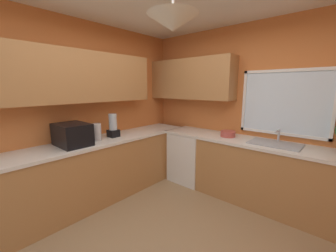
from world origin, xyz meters
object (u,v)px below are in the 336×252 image
object	(u,v)px
blender_appliance	(113,126)
kettle	(97,132)
sink_assembly	(275,144)
bowl	(228,134)
microwave	(72,134)
dishwasher	(190,157)

from	to	relation	value
blender_appliance	kettle	bearing A→B (deg)	-86.04
sink_assembly	bowl	world-z (taller)	sink_assembly
microwave	blender_appliance	xyz separation A→B (m)	(0.00, 0.63, 0.02)
kettle	bowl	xyz separation A→B (m)	(1.32, 1.46, -0.08)
sink_assembly	blender_appliance	world-z (taller)	blender_appliance
microwave	blender_appliance	size ratio (longest dim) A/B	1.33
microwave	bowl	xyz separation A→B (m)	(1.34, 1.80, -0.10)
microwave	kettle	world-z (taller)	microwave
dishwasher	bowl	distance (m)	0.85
microwave	bowl	world-z (taller)	microwave
kettle	bowl	size ratio (longest dim) A/B	1.10
dishwasher	sink_assembly	distance (m)	1.44
kettle	sink_assembly	xyz separation A→B (m)	(1.99, 1.47, -0.11)
sink_assembly	blender_appliance	bearing A→B (deg)	-149.63
blender_appliance	bowl	bearing A→B (deg)	41.27
kettle	blender_appliance	world-z (taller)	blender_appliance
dishwasher	microwave	world-z (taller)	microwave
microwave	bowl	distance (m)	2.24
bowl	blender_appliance	world-z (taller)	blender_appliance
kettle	dishwasher	bearing A→B (deg)	65.90
dishwasher	sink_assembly	bearing A→B (deg)	1.53
sink_assembly	kettle	bearing A→B (deg)	-143.62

